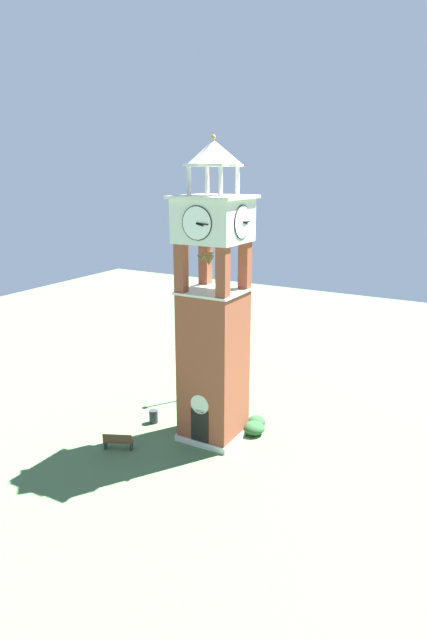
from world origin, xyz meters
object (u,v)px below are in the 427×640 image
clock_tower (213,323)px  park_bench (118,441)px  lamp_post (179,361)px  trash_bin (154,416)px

clock_tower → park_bench: (-3.76, -3.92, -6.27)m
park_bench → clock_tower: bearing=46.2°
clock_tower → lamp_post: (-4.34, 3.11, -3.97)m
lamp_post → trash_bin: 4.23m
clock_tower → park_bench: clock_tower is taller
clock_tower → park_bench: 8.30m
park_bench → lamp_post: (-0.59, 7.03, 2.31)m
clock_tower → lamp_post: 6.65m
park_bench → lamp_post: 7.42m
clock_tower → park_bench: bearing=-133.8°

